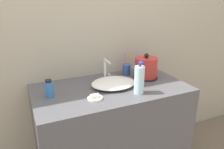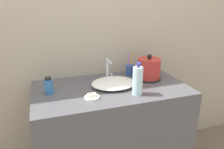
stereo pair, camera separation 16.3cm
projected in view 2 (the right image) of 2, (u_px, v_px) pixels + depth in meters
The scene contains 9 objects.
wall_back at pixel (98, 20), 1.80m from camera, with size 6.00×0.04×2.60m.
vanity_counter at pixel (111, 133), 1.80m from camera, with size 1.16×0.64×0.83m.
sink_basin at pixel (114, 83), 1.67m from camera, with size 0.34×0.29×0.05m.
faucet at pixel (108, 68), 1.79m from camera, with size 0.06×0.12×0.17m.
electric_kettle at pixel (149, 70), 1.79m from camera, with size 0.20×0.20×0.21m.
toothbrush_cup at pixel (130, 70), 1.89m from camera, with size 0.07×0.07×0.20m.
lotion_bottle at pixel (138, 81), 1.50m from camera, with size 0.07×0.07×0.24m.
shampoo_bottle at pixel (49, 86), 1.53m from camera, with size 0.06×0.06×0.12m.
soap_dish at pixel (92, 97), 1.47m from camera, with size 0.10×0.10×0.03m.
Camera 2 is at (-0.47, -1.14, 1.48)m, focal length 35.00 mm.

